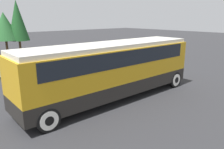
% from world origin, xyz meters
% --- Properties ---
extents(ground_plane, '(120.00, 120.00, 0.00)m').
position_xyz_m(ground_plane, '(0.00, 0.00, 0.00)').
color(ground_plane, '#2D2D30').
extents(tour_bus, '(10.76, 2.54, 3.17)m').
position_xyz_m(tour_bus, '(0.10, -0.00, 1.91)').
color(tour_bus, black).
rests_on(tour_bus, ground_plane).
extents(parked_car_near, '(4.19, 1.98, 1.40)m').
position_xyz_m(parked_car_near, '(4.06, 5.22, 0.72)').
color(parked_car_near, '#2D5638').
rests_on(parked_car_near, ground_plane).
extents(parked_car_mid, '(4.20, 1.92, 1.45)m').
position_xyz_m(parked_car_mid, '(-1.75, 8.97, 0.72)').
color(parked_car_mid, '#BCBCC1').
rests_on(parked_car_mid, ground_plane).
extents(tree_center, '(3.36, 3.36, 5.14)m').
position_xyz_m(tree_center, '(0.24, 20.53, 3.43)').
color(tree_center, brown).
rests_on(tree_center, ground_plane).
extents(tree_right, '(2.56, 2.56, 6.61)m').
position_xyz_m(tree_right, '(1.70, 19.99, 4.11)').
color(tree_right, brown).
rests_on(tree_right, ground_plane).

